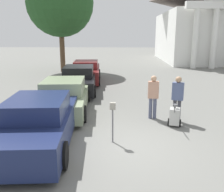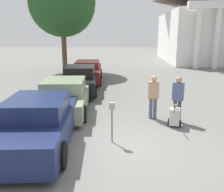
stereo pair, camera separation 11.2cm
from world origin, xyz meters
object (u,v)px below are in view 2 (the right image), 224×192
Objects in this scene: person_supervisor at (178,96)px; parked_car_navy at (40,122)px; person_worker at (153,94)px; parked_car_black at (80,80)px; parking_meter at (112,115)px; parked_car_maroon at (88,72)px; church at (205,17)px; equipment_cart at (175,116)px; parked_car_sage at (65,96)px.

parked_car_navy is at bearing 48.33° from person_supervisor.
person_supervisor is at bearing 165.71° from person_worker.
parked_car_black is at bearing -25.45° from person_supervisor.
parked_car_navy is 2.24m from parking_meter.
parked_car_navy is 7.41m from parked_car_black.
parked_car_navy is 0.96× the size of parked_car_maroon.
parked_car_maroon is 20.27m from church.
equipment_cart is (-0.19, -0.57, -0.63)m from person_supervisor.
person_supervisor reaches higher than parked_car_sage.
parked_car_sage is 0.96× the size of parked_car_maroon.
parked_car_sage is at bearing 124.58° from parking_meter.
person_worker is at bearing 56.94° from parking_meter.
parked_car_maroon is 4.12× the size of parking_meter.
parked_car_sage is 4.82m from person_supervisor.
person_worker is 25.18m from church.
parked_car_navy reaches higher than parking_meter.
parked_car_maroon reaches higher than equipment_cart.
parking_meter is at bearing -131.25° from equipment_cart.
equipment_cart is at bearing -67.64° from parked_car_maroon.
church is at bearing 51.19° from parked_car_black.
person_worker is 0.95m from person_supervisor.
equipment_cart is (4.47, 1.71, -0.33)m from parked_car_navy.
church is (8.78, 23.17, 4.45)m from person_worker.
person_supervisor is at bearing -65.06° from parked_car_maroon.
church is at bearing 86.55° from equipment_cart.
parked_car_maroon is 3.00× the size of person_supervisor.
person_supervisor is (2.44, 2.07, 0.11)m from parking_meter.
person_worker is (3.76, -0.86, 0.34)m from parked_car_sage.
church reaches higher than parking_meter.
parked_car_sage is 0.24× the size of church.
parking_meter reaches higher than equipment_cart.
person_worker is 0.08× the size of church.
parking_meter is 2.82m from person_worker.
parked_car_sage is 3.87m from person_worker.
parking_meter is (2.22, 0.21, 0.20)m from parked_car_navy.
equipment_cart is 0.05× the size of church.
parked_car_navy is 10.56m from parked_car_maroon.
equipment_cart is at bearing -108.56° from church.
parked_car_maroon is at bearing -38.31° from person_supervisor.
parked_car_maroon is (-0.00, 7.12, 0.04)m from parked_car_sage.
church is (12.54, 22.32, 4.79)m from parked_car_sage.
church reaches higher than parked_car_black.
parked_car_navy is 1.01× the size of parked_car_sage.
parked_car_black is 7.54m from parking_meter.
person_supervisor reaches higher than person_worker.
person_worker is at bearing 29.96° from parked_car_navy.
person_worker is at bearing -69.20° from parked_car_maroon.
person_supervisor is 0.87m from equipment_cart.
parking_meter is at bearing -82.32° from parked_car_maroon.
parked_car_maroon is (-0.00, 10.56, -0.00)m from parked_car_navy.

